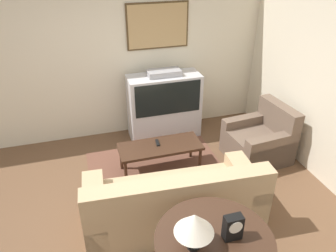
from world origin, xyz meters
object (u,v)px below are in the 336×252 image
tv (164,106)px  couch (175,203)px  table_lamp (194,224)px  armchair (260,141)px  coffee_table (160,148)px  mantel_clock (233,227)px  console_table (214,245)px

tv → couch: size_ratio=0.57×
table_lamp → tv: bearing=78.5°
tv → table_lamp: (-0.61, -3.01, 0.47)m
armchair → coffee_table: bearing=-98.6°
tv → mantel_clock: tv is taller
tv → console_table: 3.02m
tv → coffee_table: tv is taller
coffee_table → mantel_clock: size_ratio=4.97×
coffee_table → couch: bearing=-96.2°
table_lamp → coffee_table: bearing=82.3°
armchair → console_table: (-1.64, -1.94, 0.42)m
tv → mantel_clock: 3.04m
mantel_clock → tv: bearing=85.0°
mantel_clock → coffee_table: bearing=92.1°
armchair → coffee_table: armchair is taller
tv → coffee_table: 1.03m
table_lamp → mantel_clock: size_ratio=1.53×
tv → console_table: tv is taller
tv → table_lamp: size_ratio=3.29×
table_lamp → mantel_clock: 0.38m
couch → table_lamp: (-0.16, -1.01, 0.73)m
coffee_table → console_table: console_table is taller
tv → couch: bearing=-102.7°
tv → coffee_table: size_ratio=1.01×
console_table → table_lamp: bearing=-173.9°
couch → console_table: bearing=96.4°
tv → armchair: (1.23, -1.05, -0.28)m
couch → armchair: (1.68, 0.95, -0.02)m
armchair → mantel_clock: 2.54m
armchair → coffee_table: size_ratio=0.77×
tv → mantel_clock: size_ratio=5.02×
couch → table_lamp: bearing=84.7°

